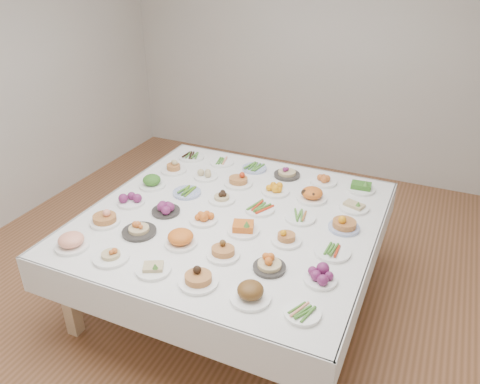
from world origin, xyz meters
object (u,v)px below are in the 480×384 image
at_px(display_table, 232,223).
at_px(dish_35, 361,185).
at_px(dish_18, 152,181).
at_px(dish_0, 71,240).

height_order(display_table, dish_35, dish_35).
distance_m(display_table, dish_35, 1.15).
bearing_deg(dish_18, dish_35, 22.10).
distance_m(dish_0, dish_35, 2.30).
xyz_separation_m(display_table, dish_0, (-0.81, -0.82, 0.13)).
bearing_deg(dish_35, dish_18, -157.90).
bearing_deg(dish_35, dish_0, -134.67).
xyz_separation_m(dish_0, dish_18, (-0.01, 0.98, -0.01)).
height_order(display_table, dish_0, dish_0).
relative_size(display_table, dish_0, 9.44).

